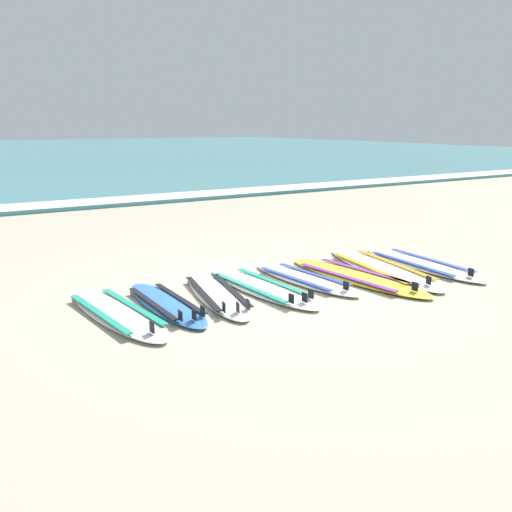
{
  "coord_description": "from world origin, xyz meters",
  "views": [
    {
      "loc": [
        -3.45,
        -5.58,
        2.08
      ],
      "look_at": [
        0.36,
        0.8,
        0.25
      ],
      "focal_mm": 37.77,
      "sensor_mm": 36.0,
      "label": 1
    }
  ],
  "objects_px": {
    "surfboard_2": "(217,294)",
    "surfboard_3": "(261,287)",
    "surfboard_0": "(116,312)",
    "surfboard_1": "(166,304)",
    "surfboard_6": "(381,268)",
    "surfboard_7": "(421,264)",
    "surfboard_4": "(304,279)",
    "surfboard_5": "(356,277)"
  },
  "relations": [
    {
      "from": "surfboard_1",
      "to": "surfboard_6",
      "type": "distance_m",
      "value": 3.3
    },
    {
      "from": "surfboard_2",
      "to": "surfboard_5",
      "type": "relative_size",
      "value": 0.84
    },
    {
      "from": "surfboard_2",
      "to": "surfboard_6",
      "type": "height_order",
      "value": "same"
    },
    {
      "from": "surfboard_3",
      "to": "surfboard_5",
      "type": "bearing_deg",
      "value": -10.5
    },
    {
      "from": "surfboard_2",
      "to": "surfboard_5",
      "type": "xyz_separation_m",
      "value": [
        2.0,
        -0.28,
        -0.0
      ]
    },
    {
      "from": "surfboard_0",
      "to": "surfboard_3",
      "type": "relative_size",
      "value": 1.01
    },
    {
      "from": "surfboard_5",
      "to": "surfboard_3",
      "type": "bearing_deg",
      "value": 169.5
    },
    {
      "from": "surfboard_6",
      "to": "surfboard_7",
      "type": "height_order",
      "value": "same"
    },
    {
      "from": "surfboard_3",
      "to": "surfboard_4",
      "type": "relative_size",
      "value": 1.11
    },
    {
      "from": "surfboard_2",
      "to": "surfboard_6",
      "type": "distance_m",
      "value": 2.62
    },
    {
      "from": "surfboard_1",
      "to": "surfboard_3",
      "type": "height_order",
      "value": "same"
    },
    {
      "from": "surfboard_1",
      "to": "surfboard_3",
      "type": "distance_m",
      "value": 1.29
    },
    {
      "from": "surfboard_0",
      "to": "surfboard_1",
      "type": "relative_size",
      "value": 1.17
    },
    {
      "from": "surfboard_0",
      "to": "surfboard_7",
      "type": "distance_m",
      "value": 4.56
    },
    {
      "from": "surfboard_6",
      "to": "surfboard_0",
      "type": "bearing_deg",
      "value": 178.39
    },
    {
      "from": "surfboard_3",
      "to": "surfboard_6",
      "type": "height_order",
      "value": "same"
    },
    {
      "from": "surfboard_0",
      "to": "surfboard_1",
      "type": "distance_m",
      "value": 0.59
    },
    {
      "from": "surfboard_3",
      "to": "surfboard_5",
      "type": "height_order",
      "value": "same"
    },
    {
      "from": "surfboard_4",
      "to": "surfboard_6",
      "type": "bearing_deg",
      "value": -5.35
    },
    {
      "from": "surfboard_0",
      "to": "surfboard_5",
      "type": "distance_m",
      "value": 3.28
    },
    {
      "from": "surfboard_0",
      "to": "surfboard_5",
      "type": "bearing_deg",
      "value": -4.64
    },
    {
      "from": "surfboard_7",
      "to": "surfboard_2",
      "type": "bearing_deg",
      "value": 175.56
    },
    {
      "from": "surfboard_1",
      "to": "surfboard_5",
      "type": "height_order",
      "value": "same"
    },
    {
      "from": "surfboard_0",
      "to": "surfboard_4",
      "type": "relative_size",
      "value": 1.12
    },
    {
      "from": "surfboard_2",
      "to": "surfboard_3",
      "type": "xyz_separation_m",
      "value": [
        0.62,
        -0.03,
        -0.0
      ]
    },
    {
      "from": "surfboard_2",
      "to": "surfboard_1",
      "type": "bearing_deg",
      "value": -178.32
    },
    {
      "from": "surfboard_6",
      "to": "surfboard_7",
      "type": "bearing_deg",
      "value": -10.69
    },
    {
      "from": "surfboard_3",
      "to": "surfboard_7",
      "type": "height_order",
      "value": "same"
    },
    {
      "from": "surfboard_0",
      "to": "surfboard_6",
      "type": "bearing_deg",
      "value": -1.61
    },
    {
      "from": "surfboard_0",
      "to": "surfboard_2",
      "type": "relative_size",
      "value": 1.07
    },
    {
      "from": "surfboard_0",
      "to": "surfboard_4",
      "type": "xyz_separation_m",
      "value": [
        2.58,
        0.01,
        0.0
      ]
    },
    {
      "from": "surfboard_6",
      "to": "surfboard_3",
      "type": "bearing_deg",
      "value": 177.13
    },
    {
      "from": "surfboard_4",
      "to": "surfboard_3",
      "type": "bearing_deg",
      "value": -178.22
    },
    {
      "from": "surfboard_5",
      "to": "surfboard_1",
      "type": "bearing_deg",
      "value": 174.36
    },
    {
      "from": "surfboard_5",
      "to": "surfboard_7",
      "type": "xyz_separation_m",
      "value": [
        1.29,
        0.03,
        0.0
      ]
    },
    {
      "from": "surfboard_3",
      "to": "surfboard_5",
      "type": "xyz_separation_m",
      "value": [
        1.38,
        -0.26,
        -0.0
      ]
    },
    {
      "from": "surfboard_4",
      "to": "surfboard_7",
      "type": "height_order",
      "value": "same"
    },
    {
      "from": "surfboard_3",
      "to": "surfboard_1",
      "type": "bearing_deg",
      "value": 179.64
    },
    {
      "from": "surfboard_1",
      "to": "surfboard_7",
      "type": "xyz_separation_m",
      "value": [
        3.97,
        -0.24,
        -0.0
      ]
    },
    {
      "from": "surfboard_0",
      "to": "surfboard_3",
      "type": "bearing_deg",
      "value": -0.27
    },
    {
      "from": "surfboard_4",
      "to": "surfboard_5",
      "type": "relative_size",
      "value": 0.8
    },
    {
      "from": "surfboard_2",
      "to": "surfboard_0",
      "type": "bearing_deg",
      "value": -179.14
    }
  ]
}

